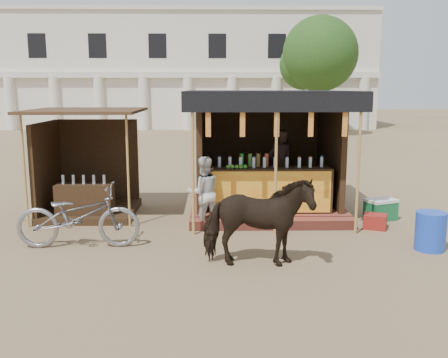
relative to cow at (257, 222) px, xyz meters
The scene contains 11 objects.
ground 0.92m from the cow, 153.62° to the left, with size 120.00×120.00×0.00m, color #846B4C.
main_stall 3.65m from the cow, 81.77° to the left, with size 3.60×3.61×2.78m.
secondary_stall 5.06m from the cow, 136.46° to the left, with size 2.40×2.40×2.38m.
cow is the anchor object (origin of this frame).
motorbike 3.31m from the cow, 161.36° to the left, with size 0.76×2.19×1.15m, color gray.
bystander 2.42m from the cow, 112.02° to the left, with size 0.72×0.56×1.49m, color silver.
blue_barrel 3.26m from the cow, 13.95° to the left, with size 0.53×0.53×0.69m, color blue.
red_crate 3.44m from the cow, 39.69° to the left, with size 0.44×0.39×0.29m, color maroon.
cooler 4.13m from the cow, 44.06° to the left, with size 0.76×0.65×0.46m.
background_building 30.47m from the cow, 94.73° to the left, with size 26.00×7.45×8.18m.
tree 23.34m from the cow, 76.65° to the left, with size 4.50×4.40×7.00m.
Camera 1 is at (-0.17, -7.91, 2.84)m, focal length 40.00 mm.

